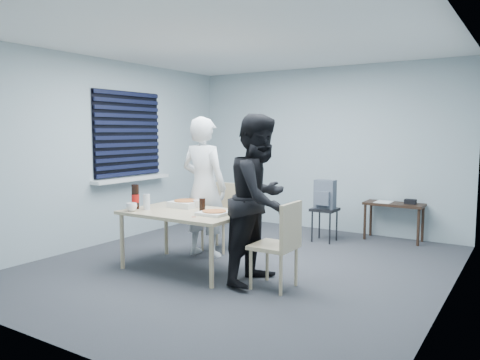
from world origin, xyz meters
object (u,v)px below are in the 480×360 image
Objects in this scene: side_table at (394,208)px; mug_a at (132,207)px; chair_far at (224,211)px; soda_bottle at (135,197)px; stool at (325,216)px; dining_table at (186,216)px; chair_right at (281,239)px; person_white at (204,187)px; mug_b at (197,204)px; person_black at (260,199)px; backpack at (325,195)px.

side_table is 3.77m from mug_a.
chair_far is 1.32m from soda_bottle.
dining_table is at bearing -111.05° from stool.
mug_a is (-1.34, -2.49, 0.35)m from stool.
chair_far is 1.77m from chair_right.
side_table is (1.84, 2.14, -0.41)m from person_white.
dining_table is 13.96× the size of mug_b.
person_white is (-0.18, 0.59, 0.27)m from dining_table.
chair_right is 1.83× the size of stool.
mug_a is (-1.76, -0.31, 0.22)m from chair_right.
person_white is 3.64× the size of stool.
soda_bottle is at bearing -161.96° from dining_table.
chair_far reaches higher than mug_a.
person_black is at bearing 163.38° from chair_right.
stool is 2.77m from soda_bottle.
mug_a is at bearing -103.99° from chair_far.
person_white is at bearing -90.80° from chair_far.
side_table is (1.66, 2.73, -0.14)m from dining_table.
dining_table is 4.85× the size of soda_bottle.
person_white reaches higher than backpack.
chair_right is 1.07× the size of side_table.
backpack is at bearing 65.38° from mug_b.
dining_table is 1.67× the size of side_table.
person_black is at bearing -11.60° from mug_b.
person_black reaches higher than soda_bottle.
chair_far is 1.50m from backpack.
chair_far is 2.17× the size of backpack.
person_white is at bearing -138.88° from backpack.
mug_a reaches higher than dining_table.
soda_bottle is at bearing -127.66° from side_table.
chair_far is 0.50× the size of person_white.
chair_right is 1.88m from soda_bottle.
chair_far reaches higher than mug_b.
soda_bottle is (-2.25, -2.92, 0.34)m from side_table.
person_white reaches higher than chair_far.
soda_bottle reaches higher than mug_b.
chair_far is at bearing -131.65° from stool.
backpack is at bearing 61.58° from mug_a.
side_table is at bearing -14.91° from person_black.
chair_right is 1.33m from mug_b.
stool is at bearing 65.53° from mug_b.
chair_right reaches higher than stool.
soda_bottle reaches higher than backpack.
chair_far and chair_right have the same top height.
person_black is 2.15m from stool.
mug_b is (0.14, -0.76, 0.21)m from chair_far.
soda_bottle is at bearing -174.91° from chair_right.
person_white reaches higher than dining_table.
side_table is 1.02m from stool.
dining_table is at bearing -80.33° from chair_far.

